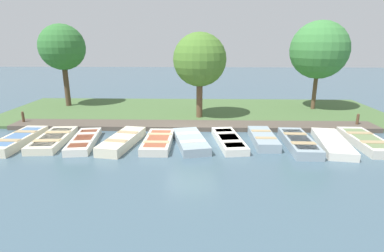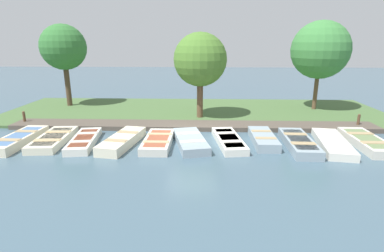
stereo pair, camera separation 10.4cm
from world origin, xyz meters
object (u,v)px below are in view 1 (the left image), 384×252
Objects in this scene: mooring_post_near at (23,119)px; park_tree_left at (200,60)px; rowboat_1 at (53,139)px; park_tree_far_left at (62,48)px; rowboat_0 at (18,140)px; park_tree_center at (319,50)px; rowboat_7 at (263,138)px; mooring_post_far at (357,121)px; rowboat_8 at (299,142)px; rowboat_6 at (229,140)px; rowboat_9 at (332,143)px; rowboat_3 at (122,141)px; rowboat_2 at (84,141)px; rowboat_5 at (191,141)px; rowboat_10 at (366,141)px; rowboat_4 at (158,141)px.

park_tree_left is at bearing 99.91° from mooring_post_near.
park_tree_far_left reaches higher than rowboat_1.
rowboat_1 is (-0.24, 1.48, -0.04)m from rowboat_0.
rowboat_7 is at bearing -34.87° from park_tree_center.
rowboat_8 is at bearing -53.44° from mooring_post_far.
rowboat_6 is 0.91× the size of rowboat_9.
rowboat_3 is 1.00× the size of rowboat_6.
rowboat_0 is 2.96m from rowboat_2.
park_tree_far_left is (-7.65, -13.53, 3.86)m from rowboat_8.
park_tree_left reaches higher than mooring_post_far.
park_tree_left is (-4.55, 0.37, 3.27)m from rowboat_5.
park_tree_far_left reaches higher than rowboat_3.
rowboat_0 is at bearing 7.34° from park_tree_far_left.
rowboat_1 is 0.99× the size of rowboat_6.
rowboat_5 is at bearing -71.88° from mooring_post_far.
rowboat_0 is 1.00× the size of rowboat_6.
park_tree_left reaches higher than rowboat_1.
rowboat_3 is 0.98× the size of rowboat_10.
rowboat_0 is at bearing -60.00° from park_tree_left.
park_tree_left is at bearing -170.51° from rowboat_6.
rowboat_1 is 8.01m from rowboat_6.
mooring_post_far is at bearing 101.55° from rowboat_0.
rowboat_0 is at bearing -95.64° from rowboat_6.
rowboat_6 is 4.54m from rowboat_9.
rowboat_5 reaches higher than rowboat_2.
rowboat_5 is 0.58× the size of park_tree_center.
rowboat_7 is at bearing -107.21° from rowboat_8.
rowboat_0 is 1.01× the size of rowboat_1.
rowboat_9 is at bearing -40.77° from mooring_post_far.
rowboat_10 is at bearing 59.51° from park_tree_left.
rowboat_1 is at bearing -103.39° from rowboat_5.
park_tree_far_left reaches higher than rowboat_4.
rowboat_4 is 0.86× the size of rowboat_10.
rowboat_7 is at bearing -89.66° from rowboat_9.
mooring_post_near reaches higher than rowboat_5.
rowboat_3 is 6.64m from park_tree_left.
rowboat_9 is 3.84m from mooring_post_far.
park_tree_far_left reaches higher than park_tree_left.
rowboat_3 is 10.87m from rowboat_10.
rowboat_3 is 0.68× the size of park_tree_left.
mooring_post_far is at bearing 96.04° from rowboat_1.
park_tree_left is (-4.46, 6.66, 3.29)m from rowboat_1.
rowboat_0 is 0.68× the size of park_tree_left.
park_tree_far_left reaches higher than mooring_post_far.
rowboat_0 is 0.59× the size of park_tree_center.
mooring_post_far is at bearing 114.28° from rowboat_7.
rowboat_0 is at bearing -79.64° from mooring_post_far.
rowboat_3 reaches higher than rowboat_6.
rowboat_8 reaches higher than rowboat_9.
rowboat_10 is 4.26× the size of mooring_post_near.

